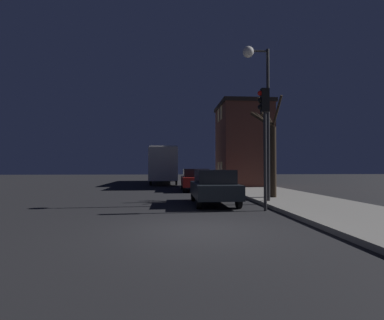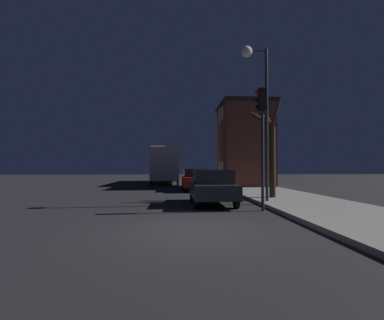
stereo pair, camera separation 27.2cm
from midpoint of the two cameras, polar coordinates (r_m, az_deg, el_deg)
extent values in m
plane|color=black|center=(8.10, 1.17, -13.21)|extent=(120.00, 120.00, 0.00)
cube|color=brown|center=(25.61, 10.22, 2.62)|extent=(3.90, 5.09, 6.57)
cube|color=black|center=(26.08, 10.19, 10.17)|extent=(4.14, 5.33, 0.30)
cube|color=#F2D172|center=(24.48, 6.12, -1.62)|extent=(0.03, 0.70, 1.10)
cube|color=#F2D172|center=(25.83, 5.62, -1.61)|extent=(0.03, 0.70, 1.10)
cube|color=#F2D172|center=(24.89, 6.10, 8.95)|extent=(0.03, 0.70, 1.10)
cube|color=#F2D172|center=(26.21, 5.60, 8.42)|extent=(0.03, 0.70, 1.10)
cylinder|color=#28282B|center=(13.98, 14.58, 6.58)|extent=(0.14, 0.14, 6.87)
cylinder|color=#28282B|center=(14.69, 12.73, 19.64)|extent=(0.90, 0.09, 0.09)
sphere|color=white|center=(14.56, 10.92, 19.62)|extent=(0.50, 0.50, 0.50)
cylinder|color=#28282B|center=(11.71, 13.95, -0.22)|extent=(0.12, 0.12, 3.78)
cube|color=black|center=(11.99, 13.88, 11.03)|extent=(0.30, 0.24, 0.90)
sphere|color=red|center=(12.00, 13.03, 12.34)|extent=(0.20, 0.20, 0.20)
sphere|color=black|center=(11.94, 13.04, 11.08)|extent=(0.20, 0.20, 0.20)
sphere|color=black|center=(11.88, 13.05, 9.81)|extent=(0.20, 0.20, 0.20)
cylinder|color=#2D2319|center=(15.62, 15.54, -0.35)|extent=(0.31, 0.31, 3.55)
cylinder|color=#2D2319|center=(15.55, 16.24, 8.91)|extent=(0.32, 0.85, 1.49)
cylinder|color=#2D2319|center=(15.64, 14.15, 8.83)|extent=(0.99, 0.37, 1.51)
cylinder|color=#2D2319|center=(15.88, 13.51, 7.47)|extent=(1.14, 0.67, 0.91)
cylinder|color=#2D2319|center=(15.55, 14.45, 7.40)|extent=(0.86, 0.48, 0.77)
cylinder|color=#2D2319|center=(16.12, 13.89, 7.45)|extent=(0.77, 1.00, 0.92)
cube|color=beige|center=(31.39, -4.71, -0.85)|extent=(2.52, 11.42, 2.93)
cube|color=black|center=(31.40, -4.71, 0.12)|extent=(2.54, 10.51, 1.05)
cube|color=#B2B2B2|center=(31.44, -4.70, 1.93)|extent=(2.40, 10.85, 0.12)
cylinder|color=black|center=(35.11, -2.66, -3.30)|extent=(0.18, 0.96, 0.96)
cylinder|color=black|center=(35.16, -6.49, -3.29)|extent=(0.18, 0.96, 0.96)
cylinder|color=black|center=(27.69, -2.46, -3.81)|extent=(0.18, 0.96, 0.96)
cylinder|color=black|center=(27.75, -7.31, -3.80)|extent=(0.18, 0.96, 0.96)
cube|color=black|center=(13.45, 4.39, -5.67)|extent=(1.80, 4.23, 0.61)
cube|color=black|center=(13.21, 4.51, -3.15)|extent=(1.59, 2.20, 0.59)
cylinder|color=black|center=(14.96, 6.78, -6.40)|extent=(0.18, 0.70, 0.70)
cylinder|color=black|center=(14.76, 0.52, -6.47)|extent=(0.18, 0.70, 0.70)
cylinder|color=black|center=(12.27, 9.07, -7.50)|extent=(0.18, 0.70, 0.70)
cylinder|color=black|center=(12.03, 1.42, -7.64)|extent=(0.18, 0.70, 0.70)
cube|color=#B21E19|center=(21.05, 1.10, -4.08)|extent=(1.89, 3.89, 0.64)
cube|color=black|center=(20.84, 1.15, -2.46)|extent=(1.66, 2.02, 0.56)
cylinder|color=black|center=(22.40, 3.04, -4.73)|extent=(0.18, 0.69, 0.69)
cylinder|color=black|center=(22.28, -1.35, -4.75)|extent=(0.18, 0.69, 0.69)
cylinder|color=black|center=(19.90, 3.86, -5.16)|extent=(0.18, 0.69, 0.69)
cylinder|color=black|center=(19.76, -1.09, -5.19)|extent=(0.18, 0.69, 0.69)
camera|label=1|loc=(0.14, -89.58, -0.01)|focal=28.00mm
camera|label=2|loc=(0.14, 90.42, 0.01)|focal=28.00mm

